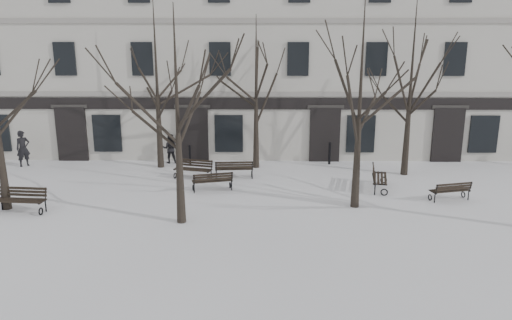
{
  "coord_description": "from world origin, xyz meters",
  "views": [
    {
      "loc": [
        0.16,
        -18.06,
        6.77
      ],
      "look_at": [
        -0.09,
        3.0,
        1.33
      ],
      "focal_mm": 35.0,
      "sensor_mm": 36.0,
      "label": 1
    }
  ],
  "objects_px": {
    "bench_0": "(21,199)",
    "bench_2": "(451,190)",
    "bench_5": "(378,177)",
    "tree_1": "(176,90)",
    "bench_4": "(234,168)",
    "bench_1": "(212,180)",
    "bench_3": "(193,168)",
    "tree_2": "(361,81)"
  },
  "relations": [
    {
      "from": "bench_4",
      "to": "tree_1",
      "type": "bearing_deg",
      "value": 69.64
    },
    {
      "from": "bench_3",
      "to": "bench_4",
      "type": "xyz_separation_m",
      "value": [
        1.93,
        0.03,
        0.0
      ]
    },
    {
      "from": "tree_2",
      "to": "bench_1",
      "type": "xyz_separation_m",
      "value": [
        -5.85,
        1.94,
        -4.51
      ]
    },
    {
      "from": "bench_5",
      "to": "bench_0",
      "type": "bearing_deg",
      "value": 114.54
    },
    {
      "from": "bench_2",
      "to": "tree_2",
      "type": "bearing_deg",
      "value": -3.69
    },
    {
      "from": "bench_3",
      "to": "bench_4",
      "type": "relative_size",
      "value": 1.03
    },
    {
      "from": "tree_1",
      "to": "bench_2",
      "type": "distance_m",
      "value": 11.82
    },
    {
      "from": "tree_1",
      "to": "bench_1",
      "type": "height_order",
      "value": "tree_1"
    },
    {
      "from": "bench_0",
      "to": "bench_2",
      "type": "distance_m",
      "value": 17.09
    },
    {
      "from": "tree_1",
      "to": "bench_0",
      "type": "xyz_separation_m",
      "value": [
        -6.33,
        0.99,
        -4.3
      ]
    },
    {
      "from": "bench_1",
      "to": "bench_4",
      "type": "distance_m",
      "value": 2.11
    },
    {
      "from": "bench_2",
      "to": "bench_3",
      "type": "bearing_deg",
      "value": -30.03
    },
    {
      "from": "bench_1",
      "to": "bench_2",
      "type": "distance_m",
      "value": 9.98
    },
    {
      "from": "bench_1",
      "to": "bench_0",
      "type": "bearing_deg",
      "value": 6.0
    },
    {
      "from": "bench_4",
      "to": "bench_3",
      "type": "bearing_deg",
      "value": -3.33
    },
    {
      "from": "tree_1",
      "to": "bench_1",
      "type": "xyz_separation_m",
      "value": [
        0.78,
        3.68,
        -4.34
      ]
    },
    {
      "from": "bench_1",
      "to": "bench_5",
      "type": "height_order",
      "value": "bench_5"
    },
    {
      "from": "bench_0",
      "to": "bench_1",
      "type": "bearing_deg",
      "value": 25.84
    },
    {
      "from": "bench_5",
      "to": "bench_2",
      "type": "bearing_deg",
      "value": -108.55
    },
    {
      "from": "bench_3",
      "to": "bench_5",
      "type": "relative_size",
      "value": 0.92
    },
    {
      "from": "bench_0",
      "to": "bench_1",
      "type": "relative_size",
      "value": 1.07
    },
    {
      "from": "bench_0",
      "to": "bench_4",
      "type": "bearing_deg",
      "value": 35.31
    },
    {
      "from": "bench_2",
      "to": "bench_4",
      "type": "height_order",
      "value": "bench_4"
    },
    {
      "from": "bench_2",
      "to": "bench_3",
      "type": "distance_m",
      "value": 11.42
    },
    {
      "from": "bench_5",
      "to": "bench_4",
      "type": "bearing_deg",
      "value": 88.98
    },
    {
      "from": "tree_1",
      "to": "bench_4",
      "type": "relative_size",
      "value": 4.21
    },
    {
      "from": "tree_2",
      "to": "bench_4",
      "type": "bearing_deg",
      "value": 142.25
    },
    {
      "from": "tree_1",
      "to": "bench_4",
      "type": "xyz_separation_m",
      "value": [
        1.62,
        5.62,
        -4.33
      ]
    },
    {
      "from": "tree_1",
      "to": "bench_5",
      "type": "height_order",
      "value": "tree_1"
    },
    {
      "from": "bench_1",
      "to": "bench_2",
      "type": "xyz_separation_m",
      "value": [
        9.91,
        -1.18,
        -0.02
      ]
    },
    {
      "from": "tree_1",
      "to": "tree_2",
      "type": "bearing_deg",
      "value": 14.7
    },
    {
      "from": "bench_2",
      "to": "bench_5",
      "type": "relative_size",
      "value": 0.85
    },
    {
      "from": "bench_4",
      "to": "bench_5",
      "type": "distance_m",
      "value": 6.63
    },
    {
      "from": "bench_0",
      "to": "bench_4",
      "type": "distance_m",
      "value": 9.21
    },
    {
      "from": "tree_1",
      "to": "tree_2",
      "type": "height_order",
      "value": "tree_2"
    },
    {
      "from": "bench_1",
      "to": "bench_2",
      "type": "relative_size",
      "value": 1.05
    },
    {
      "from": "tree_2",
      "to": "bench_3",
      "type": "relative_size",
      "value": 4.25
    },
    {
      "from": "bench_0",
      "to": "bench_4",
      "type": "xyz_separation_m",
      "value": [
        7.95,
        4.64,
        -0.03
      ]
    },
    {
      "from": "bench_5",
      "to": "tree_1",
      "type": "bearing_deg",
      "value": 129.23
    },
    {
      "from": "bench_1",
      "to": "bench_4",
      "type": "height_order",
      "value": "bench_4"
    },
    {
      "from": "tree_1",
      "to": "bench_2",
      "type": "height_order",
      "value": "tree_1"
    },
    {
      "from": "tree_1",
      "to": "bench_3",
      "type": "xyz_separation_m",
      "value": [
        -0.31,
        5.59,
        -4.33
      ]
    }
  ]
}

